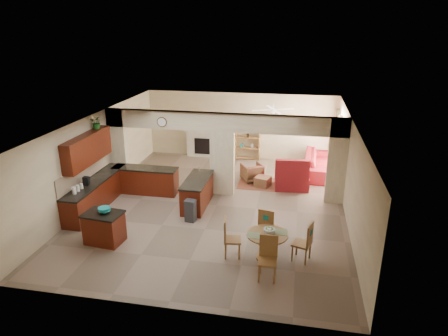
% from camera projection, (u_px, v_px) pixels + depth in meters
% --- Properties ---
extents(floor, '(10.00, 10.00, 0.00)m').
position_uv_depth(floor, '(216.00, 205.00, 12.82)').
color(floor, '#786453').
rests_on(floor, ground).
extents(ceiling, '(10.00, 10.00, 0.00)m').
position_uv_depth(ceiling, '(216.00, 120.00, 11.86)').
color(ceiling, white).
rests_on(ceiling, wall_back).
extents(wall_back, '(8.00, 0.00, 8.00)m').
position_uv_depth(wall_back, '(240.00, 126.00, 16.95)').
color(wall_back, beige).
rests_on(wall_back, floor).
extents(wall_front, '(8.00, 0.00, 8.00)m').
position_uv_depth(wall_front, '(163.00, 249.00, 7.72)').
color(wall_front, beige).
rests_on(wall_front, floor).
extents(wall_left, '(0.00, 10.00, 10.00)m').
position_uv_depth(wall_left, '(97.00, 157.00, 13.04)').
color(wall_left, beige).
rests_on(wall_left, floor).
extents(wall_right, '(0.00, 10.00, 10.00)m').
position_uv_depth(wall_right, '(350.00, 173.00, 11.63)').
color(wall_right, beige).
rests_on(wall_right, floor).
extents(partition_left_pier, '(0.60, 0.25, 2.80)m').
position_uv_depth(partition_left_pier, '(118.00, 148.00, 13.91)').
color(partition_left_pier, beige).
rests_on(partition_left_pier, floor).
extents(partition_center_pier, '(0.80, 0.25, 2.20)m').
position_uv_depth(partition_center_pier, '(222.00, 163.00, 13.36)').
color(partition_center_pier, beige).
rests_on(partition_center_pier, floor).
extents(partition_right_pier, '(0.60, 0.25, 2.80)m').
position_uv_depth(partition_right_pier, '(337.00, 161.00, 12.61)').
color(partition_right_pier, beige).
rests_on(partition_right_pier, floor).
extents(partition_header, '(8.00, 0.25, 0.60)m').
position_uv_depth(partition_header, '(222.00, 122.00, 12.89)').
color(partition_header, beige).
rests_on(partition_header, partition_center_pier).
extents(kitchen_counter, '(2.52, 3.29, 1.48)m').
position_uv_depth(kitchen_counter, '(117.00, 188.00, 13.00)').
color(kitchen_counter, '#400D07').
rests_on(kitchen_counter, floor).
extents(upper_cabinets, '(0.35, 2.40, 0.90)m').
position_uv_depth(upper_cabinets, '(88.00, 149.00, 12.09)').
color(upper_cabinets, '#400D07').
rests_on(upper_cabinets, wall_left).
extents(peninsula, '(0.70, 1.85, 0.91)m').
position_uv_depth(peninsula, '(197.00, 192.00, 12.66)').
color(peninsula, '#400D07').
rests_on(peninsula, floor).
extents(wall_clock, '(0.34, 0.03, 0.34)m').
position_uv_depth(wall_clock, '(162.00, 122.00, 13.12)').
color(wall_clock, '#523B1B').
rests_on(wall_clock, partition_header).
extents(rug, '(1.60, 1.30, 0.01)m').
position_uv_depth(rug, '(260.00, 184.00, 14.54)').
color(rug, brown).
rests_on(rug, floor).
extents(fireplace, '(1.60, 0.35, 1.20)m').
position_uv_depth(fireplace, '(203.00, 143.00, 17.35)').
color(fireplace, beige).
rests_on(fireplace, floor).
extents(shelving_unit, '(1.00, 0.32, 1.80)m').
position_uv_depth(shelving_unit, '(248.00, 139.00, 16.90)').
color(shelving_unit, brown).
rests_on(shelving_unit, floor).
extents(window_a, '(0.02, 0.90, 1.90)m').
position_uv_depth(window_a, '(342.00, 155.00, 13.83)').
color(window_a, white).
rests_on(window_a, wall_right).
extents(window_b, '(0.02, 0.90, 1.90)m').
position_uv_depth(window_b, '(338.00, 142.00, 15.40)').
color(window_b, white).
rests_on(window_b, wall_right).
extents(glazed_door, '(0.02, 0.70, 2.10)m').
position_uv_depth(glazed_door, '(339.00, 152.00, 14.67)').
color(glazed_door, white).
rests_on(glazed_door, wall_right).
extents(drape_a_left, '(0.10, 0.28, 2.30)m').
position_uv_depth(drape_a_left, '(342.00, 161.00, 13.28)').
color(drape_a_left, '#401C19').
rests_on(drape_a_left, wall_right).
extents(drape_a_right, '(0.10, 0.28, 2.30)m').
position_uv_depth(drape_a_right, '(339.00, 150.00, 14.39)').
color(drape_a_right, '#401C19').
rests_on(drape_a_right, wall_right).
extents(drape_b_left, '(0.10, 0.28, 2.30)m').
position_uv_depth(drape_b_left, '(338.00, 146.00, 14.85)').
color(drape_b_left, '#401C19').
rests_on(drape_b_left, wall_right).
extents(drape_b_right, '(0.10, 0.28, 2.30)m').
position_uv_depth(drape_b_right, '(336.00, 138.00, 15.96)').
color(drape_b_right, '#401C19').
rests_on(drape_b_right, wall_right).
extents(ceiling_fan, '(1.00, 1.00, 0.10)m').
position_uv_depth(ceiling_fan, '(273.00, 110.00, 14.45)').
color(ceiling_fan, white).
rests_on(ceiling_fan, ceiling).
extents(kitchen_island, '(1.05, 0.81, 0.85)m').
position_uv_depth(kitchen_island, '(104.00, 228.00, 10.53)').
color(kitchen_island, '#400D07').
rests_on(kitchen_island, floor).
extents(teal_bowl, '(0.32, 0.32, 0.15)m').
position_uv_depth(teal_bowl, '(104.00, 210.00, 10.38)').
color(teal_bowl, '#127F82').
rests_on(teal_bowl, kitchen_island).
extents(trash_can, '(0.32, 0.29, 0.62)m').
position_uv_depth(trash_can, '(191.00, 212.00, 11.70)').
color(trash_can, '#2B2B2D').
rests_on(trash_can, floor).
extents(dining_table, '(1.01, 1.01, 0.69)m').
position_uv_depth(dining_table, '(267.00, 242.00, 9.77)').
color(dining_table, brown).
rests_on(dining_table, floor).
extents(fruit_bowl, '(0.28, 0.28, 0.15)m').
position_uv_depth(fruit_bowl, '(269.00, 231.00, 9.68)').
color(fruit_bowl, '#68A122').
rests_on(fruit_bowl, dining_table).
extents(sofa, '(2.75, 1.18, 0.79)m').
position_uv_depth(sofa, '(319.00, 164.00, 15.44)').
color(sofa, maroon).
rests_on(sofa, floor).
extents(chaise, '(1.24, 1.05, 0.46)m').
position_uv_depth(chaise, '(292.00, 181.00, 14.14)').
color(chaise, maroon).
rests_on(chaise, floor).
extents(armchair, '(0.96, 0.97, 0.65)m').
position_uv_depth(armchair, '(252.00, 172.00, 14.73)').
color(armchair, maroon).
rests_on(armchair, floor).
extents(ottoman, '(0.63, 0.63, 0.36)m').
position_uv_depth(ottoman, '(263.00, 182.00, 14.26)').
color(ottoman, maroon).
rests_on(ottoman, floor).
extents(plant, '(0.40, 0.35, 0.41)m').
position_uv_depth(plant, '(97.00, 122.00, 12.54)').
color(plant, '#155216').
rests_on(plant, upper_cabinets).
extents(chair_north, '(0.50, 0.50, 1.02)m').
position_uv_depth(chair_north, '(267.00, 225.00, 10.41)').
color(chair_north, brown).
rests_on(chair_north, floor).
extents(chair_east, '(0.53, 0.53, 1.02)m').
position_uv_depth(chair_east, '(305.00, 241.00, 9.64)').
color(chair_east, brown).
rests_on(chair_east, floor).
extents(chair_south, '(0.43, 0.43, 1.02)m').
position_uv_depth(chair_south, '(268.00, 256.00, 9.03)').
color(chair_south, brown).
rests_on(chair_south, floor).
extents(chair_west, '(0.48, 0.48, 1.02)m').
position_uv_depth(chair_west, '(229.00, 236.00, 9.87)').
color(chair_west, brown).
rests_on(chair_west, floor).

